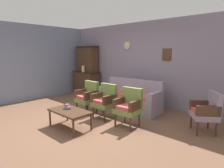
{
  "coord_description": "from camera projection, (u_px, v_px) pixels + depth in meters",
  "views": [
    {
      "loc": [
        3.61,
        -2.77,
        1.74
      ],
      "look_at": [
        0.06,
        1.08,
        0.85
      ],
      "focal_mm": 30.69,
      "sensor_mm": 36.0,
      "label": 1
    }
  ],
  "objects": [
    {
      "name": "ground_plane",
      "position": [
        81.0,
        123.0,
        4.71
      ],
      "size": [
        7.68,
        7.68,
        0.0
      ],
      "primitive_type": "plane",
      "color": "brown"
    },
    {
      "name": "wall_back_with_decor",
      "position": [
        142.0,
        63.0,
        6.39
      ],
      "size": [
        6.4,
        0.09,
        2.7
      ],
      "color": "gray",
      "rests_on": "ground"
    },
    {
      "name": "wall_left_side",
      "position": [
        21.0,
        63.0,
        6.64
      ],
      "size": [
        0.06,
        5.2,
        2.7
      ],
      "primitive_type": "cube",
      "color": "slate",
      "rests_on": "ground"
    },
    {
      "name": "side_cabinet",
      "position": [
        86.0,
        83.0,
        7.91
      ],
      "size": [
        1.16,
        0.55,
        0.93
      ],
      "color": "#472D1E",
      "rests_on": "ground"
    },
    {
      "name": "cabinet_upper_hutch",
      "position": [
        87.0,
        59.0,
        7.8
      ],
      "size": [
        0.99,
        0.38,
        1.03
      ],
      "color": "#472D1E",
      "rests_on": "side_cabinet"
    },
    {
      "name": "vase_on_cabinet",
      "position": [
        83.0,
        69.0,
        7.66
      ],
      "size": [
        0.13,
        0.13,
        0.26
      ],
      "primitive_type": "cylinder",
      "color": "#D6B981",
      "rests_on": "side_cabinet"
    },
    {
      "name": "floral_couch",
      "position": [
        130.0,
        99.0,
        5.78
      ],
      "size": [
        1.94,
        0.94,
        0.9
      ],
      "color": "gray",
      "rests_on": "ground"
    },
    {
      "name": "armchair_near_couch_end",
      "position": [
        88.0,
        96.0,
        5.46
      ],
      "size": [
        0.54,
        0.51,
        0.9
      ],
      "color": "olive",
      "rests_on": "ground"
    },
    {
      "name": "armchair_by_doorway",
      "position": [
        105.0,
        100.0,
        5.0
      ],
      "size": [
        0.53,
        0.5,
        0.9
      ],
      "color": "olive",
      "rests_on": "ground"
    },
    {
      "name": "armchair_row_middle",
      "position": [
        129.0,
        105.0,
        4.46
      ],
      "size": [
        0.55,
        0.52,
        0.9
      ],
      "color": "olive",
      "rests_on": "ground"
    },
    {
      "name": "wingback_chair_by_fireplace",
      "position": [
        207.0,
        110.0,
        4.09
      ],
      "size": [
        0.7,
        0.71,
        0.9
      ],
      "color": "gray",
      "rests_on": "ground"
    },
    {
      "name": "coffee_table",
      "position": [
        70.0,
        112.0,
        4.35
      ],
      "size": [
        1.0,
        0.56,
        0.42
      ],
      "color": "#472D1E",
      "rests_on": "ground"
    },
    {
      "name": "book_stack_on_table",
      "position": [
        68.0,
        107.0,
        4.46
      ],
      "size": [
        0.16,
        0.11,
        0.11
      ],
      "color": "#607DB1",
      "rests_on": "coffee_table"
    }
  ]
}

